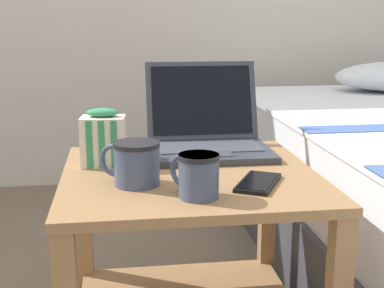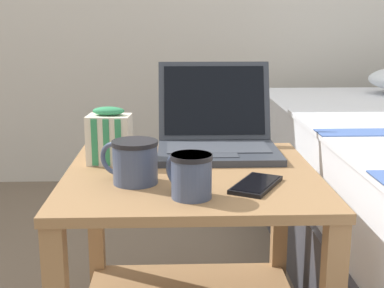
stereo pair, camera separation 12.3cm
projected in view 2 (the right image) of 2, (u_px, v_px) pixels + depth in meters
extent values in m
cube|color=#997047|center=(191.00, 176.00, 1.30)|extent=(0.61, 0.60, 0.02)
cube|color=#997047|center=(96.00, 233.00, 1.61)|extent=(0.04, 0.04, 0.49)
cube|color=#997047|center=(279.00, 231.00, 1.63)|extent=(0.04, 0.04, 0.49)
cube|color=#333842|center=(218.00, 153.00, 1.44)|extent=(0.33, 0.24, 0.02)
cube|color=#424751|center=(218.00, 147.00, 1.45)|extent=(0.28, 0.13, 0.00)
cube|color=#424751|center=(220.00, 155.00, 1.37)|extent=(0.09, 0.05, 0.00)
cube|color=#333842|center=(214.00, 101.00, 1.56)|extent=(0.33, 0.08, 0.22)
cube|color=black|center=(214.00, 100.00, 1.56)|extent=(0.29, 0.07, 0.19)
cube|color=yellow|center=(229.00, 114.00, 1.57)|extent=(0.04, 0.01, 0.03)
cube|color=orange|center=(238.00, 112.00, 1.57)|extent=(0.03, 0.01, 0.03)
cube|color=black|center=(216.00, 124.00, 1.56)|extent=(0.05, 0.01, 0.04)
cube|color=green|center=(236.00, 114.00, 1.57)|extent=(0.05, 0.01, 0.04)
cylinder|color=#3F4C6B|center=(135.00, 162.00, 1.20)|extent=(0.10, 0.10, 0.10)
cylinder|color=black|center=(135.00, 143.00, 1.19)|extent=(0.10, 0.10, 0.01)
cylinder|color=black|center=(135.00, 147.00, 1.19)|extent=(0.09, 0.09, 0.01)
torus|color=#3F4C6B|center=(115.00, 158.00, 1.22)|extent=(0.07, 0.05, 0.08)
cylinder|color=#3F4C6B|center=(192.00, 176.00, 1.10)|extent=(0.08, 0.08, 0.09)
cylinder|color=black|center=(192.00, 157.00, 1.09)|extent=(0.09, 0.09, 0.01)
cylinder|color=black|center=(192.00, 161.00, 1.09)|extent=(0.08, 0.08, 0.01)
torus|color=#3F4C6B|center=(178.00, 170.00, 1.13)|extent=(0.05, 0.07, 0.07)
cube|color=silver|center=(110.00, 139.00, 1.36)|extent=(0.11, 0.08, 0.12)
cube|color=#338C59|center=(94.00, 143.00, 1.32)|extent=(0.02, 0.00, 0.12)
cube|color=#338C59|center=(106.00, 143.00, 1.32)|extent=(0.02, 0.00, 0.12)
cube|color=#338C59|center=(118.00, 143.00, 1.32)|extent=(0.02, 0.00, 0.12)
ellipsoid|color=#338C59|center=(109.00, 111.00, 1.34)|extent=(0.08, 0.05, 0.02)
cube|color=black|center=(256.00, 185.00, 1.18)|extent=(0.14, 0.17, 0.01)
cube|color=black|center=(256.00, 183.00, 1.18)|extent=(0.12, 0.15, 0.00)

